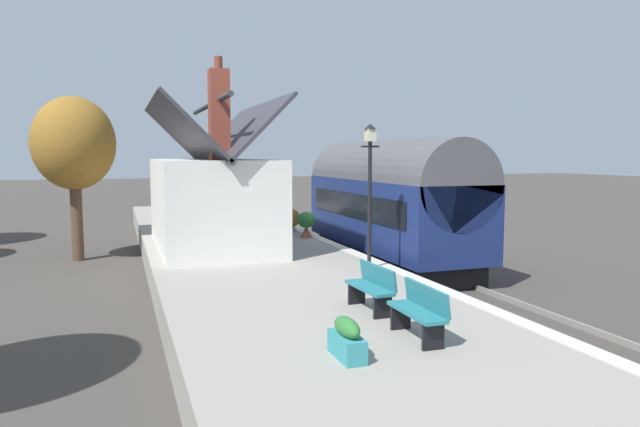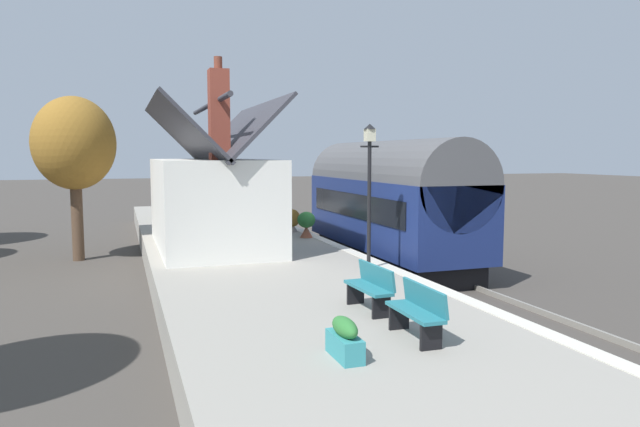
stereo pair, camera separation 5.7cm
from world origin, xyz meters
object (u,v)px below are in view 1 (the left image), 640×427
object	(u,v)px
planter_under_sign	(244,209)
planter_bench_right	(306,223)
planter_edge_far	(347,339)
tree_distant	(74,144)
bench_mid_platform	(229,213)
planter_by_door	(173,210)
train	(390,202)
planter_bench_left	(163,209)
planter_corner_building	(292,220)
lamp_post_platform	(370,169)
bench_near_building	(372,286)
station_building	(212,198)
bench_platform_end	(420,310)

from	to	relation	value
planter_under_sign	planter_bench_right	world-z (taller)	planter_bench_right
planter_edge_far	tree_distant	bearing A→B (deg)	17.02
bench_mid_platform	planter_by_door	bearing A→B (deg)	44.39
train	planter_under_sign	distance (m)	10.69
train	planter_bench_left	size ratio (longest dim) A/B	11.97
planter_edge_far	planter_corner_building	size ratio (longest dim) A/B	0.94
train	lamp_post_platform	size ratio (longest dim) A/B	2.44
bench_mid_platform	planter_bench_left	distance (m)	4.10
lamp_post_platform	planter_corner_building	bearing A→B (deg)	-1.29
planter_edge_far	planter_bench_right	bearing A→B (deg)	-15.04
train	bench_near_building	bearing A→B (deg)	152.06
planter_by_door	station_building	bearing A→B (deg)	-176.37
planter_corner_building	planter_by_door	distance (m)	6.95
planter_corner_building	tree_distant	world-z (taller)	tree_distant
station_building	planter_corner_building	world-z (taller)	station_building
planter_edge_far	bench_near_building	bearing A→B (deg)	-32.02
planter_corner_building	planter_bench_left	distance (m)	7.95
train	planter_edge_far	bearing A→B (deg)	151.13
planter_bench_left	planter_edge_far	bearing A→B (deg)	-176.79
planter_edge_far	lamp_post_platform	distance (m)	7.21
station_building	bench_platform_end	world-z (taller)	station_building
station_building	bench_mid_platform	bearing A→B (deg)	-15.32
bench_platform_end	tree_distant	distance (m)	15.94
bench_mid_platform	tree_distant	bearing A→B (deg)	111.43
bench_platform_end	planter_by_door	world-z (taller)	bench_platform_end
bench_mid_platform	planter_corner_building	xyz separation A→B (m)	(-3.43, -1.83, -0.02)
planter_by_door	bench_mid_platform	bearing A→B (deg)	-135.61
station_building	planter_edge_far	world-z (taller)	station_building
lamp_post_platform	planter_bench_right	bearing A→B (deg)	-1.95
bench_mid_platform	planter_by_door	world-z (taller)	bench_mid_platform
station_building	bench_near_building	bearing A→B (deg)	-169.24
lamp_post_platform	tree_distant	world-z (taller)	tree_distant
train	tree_distant	distance (m)	11.43
bench_near_building	tree_distant	distance (m)	14.29
planter_bench_left	bench_platform_end	bearing A→B (deg)	-172.60
planter_by_door	planter_bench_right	xyz separation A→B (m)	(-7.37, -4.06, 0.05)
planter_under_sign	tree_distant	distance (m)	9.73
bench_near_building	planter_bench_left	size ratio (longest dim) A/B	1.84
bench_mid_platform	planter_bench_left	bearing A→B (deg)	38.55
planter_corner_building	bench_platform_end	bearing A→B (deg)	172.42
planter_corner_building	planter_by_door	size ratio (longest dim) A/B	1.05
tree_distant	train	bearing A→B (deg)	-113.88
bench_mid_platform	tree_distant	xyz separation A→B (m)	(-2.35, 5.98, 2.88)
bench_near_building	planter_bench_left	bearing A→B (deg)	8.07
bench_platform_end	planter_edge_far	distance (m)	1.53
planter_corner_building	lamp_post_platform	world-z (taller)	lamp_post_platform
planter_edge_far	lamp_post_platform	size ratio (longest dim) A/B	0.22
planter_edge_far	lamp_post_platform	bearing A→B (deg)	-26.67
train	bench_near_building	xyz separation A→B (m)	(-8.09, 4.29, -0.89)
station_building	train	bearing A→B (deg)	-97.77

